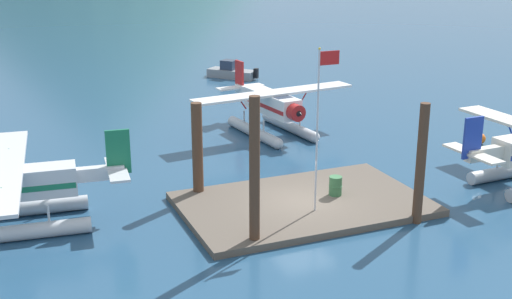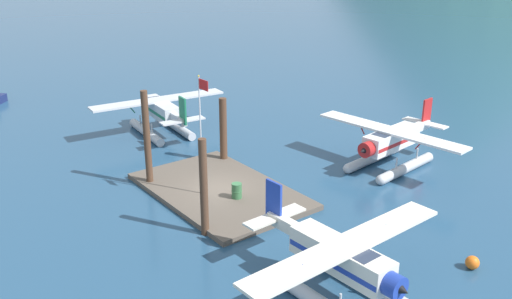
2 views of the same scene
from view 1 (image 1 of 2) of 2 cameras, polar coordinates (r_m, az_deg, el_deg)
name	(u,v)px [view 1 (image 1 of 2)]	position (r m, az deg, el deg)	size (l,w,h in m)	color
ground_plane	(303,207)	(29.56, 4.04, -4.95)	(1200.00, 1200.00, 0.00)	navy
dock_platform	(303,204)	(29.50, 4.05, -4.68)	(10.64, 6.70, 0.30)	brown
piling_near_left	(255,173)	(24.81, -0.13, -2.07)	(0.41, 0.41, 5.94)	#4C3323
piling_near_right	(421,164)	(27.85, 13.96, -1.25)	(0.40, 0.40, 5.13)	#4C3323
piling_far_left	(197,151)	(29.99, -5.05, -0.12)	(0.49, 0.49, 4.45)	#4C3323
flagpole	(320,113)	(27.19, 5.53, 3.13)	(0.95, 0.10, 6.95)	silver
fuel_drum	(335,186)	(30.08, 6.84, -3.11)	(0.62, 0.62, 0.88)	#33663D
mooring_buoy	(480,139)	(40.48, 18.68, 0.90)	(0.63, 0.63, 0.63)	orange
seaplane_white_bow_right	(272,109)	(39.98, 1.39, 3.51)	(10.49, 7.95, 3.84)	#B7BABF
seaplane_silver_port_fwd	(15,192)	(28.58, -19.97, -3.44)	(7.96, 10.49, 3.84)	#B7BABF
boat_grey_open_north	(231,72)	(57.03, -2.18, 6.67)	(3.85, 4.18, 1.50)	gray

